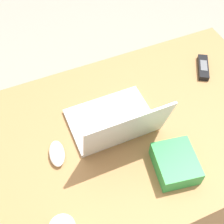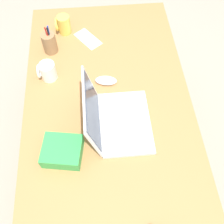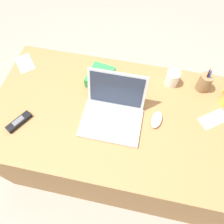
{
  "view_description": "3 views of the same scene",
  "coord_description": "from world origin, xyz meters",
  "px_view_note": "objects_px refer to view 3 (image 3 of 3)",
  "views": [
    {
      "loc": [
        0.21,
        0.59,
        1.73
      ],
      "look_at": [
        -0.07,
        -0.07,
        0.76
      ],
      "focal_mm": 48.51,
      "sensor_mm": 36.0,
      "label": 1
    },
    {
      "loc": [
        -0.66,
        0.04,
        1.82
      ],
      "look_at": [
        -0.02,
        -0.01,
        0.75
      ],
      "focal_mm": 42.8,
      "sensor_mm": 36.0,
      "label": 2
    },
    {
      "loc": [
        0.06,
        -0.62,
        1.81
      ],
      "look_at": [
        -0.07,
        -0.02,
        0.75
      ],
      "focal_mm": 34.82,
      "sensor_mm": 36.0,
      "label": 3
    }
  ],
  "objects_px": {
    "coffee_mug_white": "(172,78)",
    "cordless_phone": "(19,122)",
    "computer_mouse": "(157,120)",
    "snack_bag": "(100,77)",
    "laptop": "(113,112)",
    "pen_holder": "(204,82)"
  },
  "relations": [
    {
      "from": "laptop",
      "to": "computer_mouse",
      "type": "distance_m",
      "value": 0.25
    },
    {
      "from": "snack_bag",
      "to": "computer_mouse",
      "type": "bearing_deg",
      "value": -30.17
    },
    {
      "from": "coffee_mug_white",
      "to": "cordless_phone",
      "type": "relative_size",
      "value": 0.64
    },
    {
      "from": "coffee_mug_white",
      "to": "cordless_phone",
      "type": "distance_m",
      "value": 0.95
    },
    {
      "from": "laptop",
      "to": "snack_bag",
      "type": "bearing_deg",
      "value": 118.53
    },
    {
      "from": "cordless_phone",
      "to": "laptop",
      "type": "bearing_deg",
      "value": 16.38
    },
    {
      "from": "laptop",
      "to": "pen_holder",
      "type": "distance_m",
      "value": 0.59
    },
    {
      "from": "cordless_phone",
      "to": "pen_holder",
      "type": "distance_m",
      "value": 1.12
    },
    {
      "from": "coffee_mug_white",
      "to": "cordless_phone",
      "type": "bearing_deg",
      "value": -150.41
    },
    {
      "from": "cordless_phone",
      "to": "snack_bag",
      "type": "distance_m",
      "value": 0.55
    },
    {
      "from": "computer_mouse",
      "to": "pen_holder",
      "type": "relative_size",
      "value": 0.63
    },
    {
      "from": "pen_holder",
      "to": "snack_bag",
      "type": "relative_size",
      "value": 1.08
    },
    {
      "from": "cordless_phone",
      "to": "pen_holder",
      "type": "relative_size",
      "value": 0.85
    },
    {
      "from": "cordless_phone",
      "to": "pen_holder",
      "type": "bearing_deg",
      "value": 24.46
    },
    {
      "from": "computer_mouse",
      "to": "snack_bag",
      "type": "bearing_deg",
      "value": 159.62
    },
    {
      "from": "computer_mouse",
      "to": "cordless_phone",
      "type": "xyz_separation_m",
      "value": [
        -0.76,
        -0.17,
        -0.0
      ]
    },
    {
      "from": "computer_mouse",
      "to": "coffee_mug_white",
      "type": "height_order",
      "value": "coffee_mug_white"
    },
    {
      "from": "laptop",
      "to": "pen_holder",
      "type": "relative_size",
      "value": 1.88
    },
    {
      "from": "pen_holder",
      "to": "coffee_mug_white",
      "type": "bearing_deg",
      "value": 178.03
    },
    {
      "from": "pen_holder",
      "to": "computer_mouse",
      "type": "bearing_deg",
      "value": -130.66
    },
    {
      "from": "computer_mouse",
      "to": "snack_bag",
      "type": "distance_m",
      "value": 0.44
    },
    {
      "from": "computer_mouse",
      "to": "snack_bag",
      "type": "height_order",
      "value": "snack_bag"
    }
  ]
}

